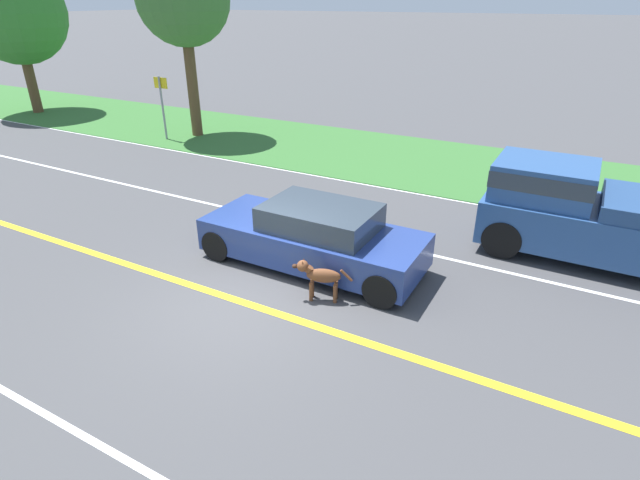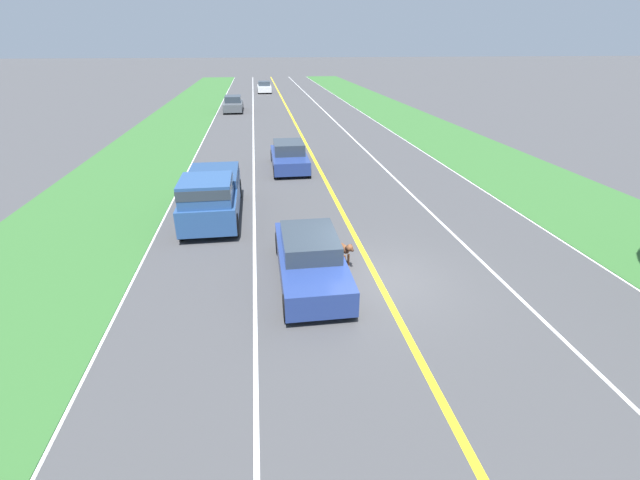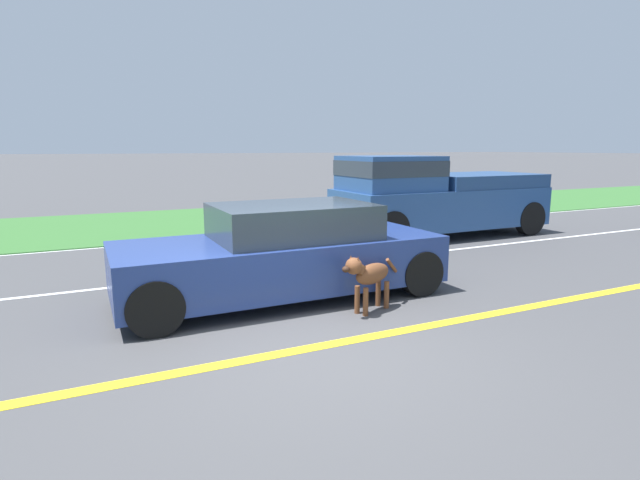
% 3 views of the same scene
% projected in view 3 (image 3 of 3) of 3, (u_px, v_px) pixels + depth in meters
% --- Properties ---
extents(ground_plane, '(400.00, 400.00, 0.00)m').
position_uv_depth(ground_plane, '(314.00, 348.00, 5.41)').
color(ground_plane, '#424244').
extents(centre_divider_line, '(0.18, 160.00, 0.01)m').
position_uv_depth(centre_divider_line, '(314.00, 347.00, 5.41)').
color(centre_divider_line, yellow).
rests_on(centre_divider_line, ground).
extents(lane_edge_line_right, '(0.14, 160.00, 0.01)m').
position_uv_depth(lane_edge_line_right, '(187.00, 241.00, 11.62)').
color(lane_edge_line_right, white).
rests_on(lane_edge_line_right, ground).
extents(lane_dash_same_dir, '(0.10, 160.00, 0.01)m').
position_uv_depth(lane_dash_same_dir, '(228.00, 275.00, 8.51)').
color(lane_dash_same_dir, white).
rests_on(lane_dash_same_dir, ground).
extents(grass_verge_right, '(6.00, 160.00, 0.03)m').
position_uv_depth(grass_verge_right, '(167.00, 223.00, 14.27)').
color(grass_verge_right, '#33662D').
rests_on(grass_verge_right, ground).
extents(ego_car, '(1.81, 4.60, 1.35)m').
position_uv_depth(ego_car, '(284.00, 254.00, 7.16)').
color(ego_car, navy).
rests_on(ego_car, ground).
extents(dog, '(0.47, 1.07, 0.80)m').
position_uv_depth(dog, '(368.00, 275.00, 6.50)').
color(dog, brown).
rests_on(dog, ground).
extents(pickup_truck, '(2.03, 5.25, 1.96)m').
position_uv_depth(pickup_truck, '(433.00, 196.00, 12.06)').
color(pickup_truck, '#284C84').
rests_on(pickup_truck, ground).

